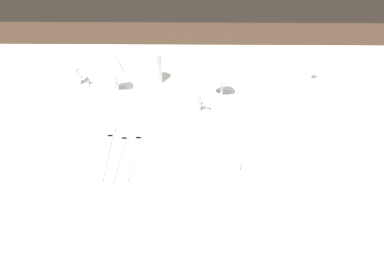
{
  "coord_description": "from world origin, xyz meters",
  "views": [
    {
      "loc": [
        -0.01,
        -1.03,
        1.38
      ],
      "look_at": [
        -0.02,
        -0.11,
        0.76
      ],
      "focal_mm": 36.53,
      "sensor_mm": 36.0,
      "label": 1
    }
  ],
  "objects_px": {
    "spoon_soup": "(263,148)",
    "coffee_cup_left": "(68,75)",
    "fork_inner": "(120,153)",
    "coffee_cup_far": "(301,71)",
    "dinner_plate": "(191,157)",
    "dinner_knife": "(253,158)",
    "fork_outer": "(134,153)",
    "fork_salad": "(107,150)",
    "coffee_cup_right": "(189,101)",
    "wine_glass_centre": "(223,70)",
    "drink_tumbler": "(153,70)",
    "spoon_dessert": "(272,148)",
    "wine_glass_left": "(115,65)"
  },
  "relations": [
    {
      "from": "fork_inner",
      "to": "wine_glass_centre",
      "type": "bearing_deg",
      "value": 47.96
    },
    {
      "from": "fork_inner",
      "to": "coffee_cup_left",
      "type": "height_order",
      "value": "coffee_cup_left"
    },
    {
      "from": "spoon_soup",
      "to": "coffee_cup_right",
      "type": "relative_size",
      "value": 2.19
    },
    {
      "from": "dinner_plate",
      "to": "spoon_soup",
      "type": "relative_size",
      "value": 1.19
    },
    {
      "from": "fork_salad",
      "to": "wine_glass_centre",
      "type": "distance_m",
      "value": 0.45
    },
    {
      "from": "dinner_plate",
      "to": "dinner_knife",
      "type": "relative_size",
      "value": 1.16
    },
    {
      "from": "coffee_cup_far",
      "to": "fork_inner",
      "type": "bearing_deg",
      "value": -142.98
    },
    {
      "from": "coffee_cup_right",
      "to": "fork_inner",
      "type": "bearing_deg",
      "value": -130.78
    },
    {
      "from": "spoon_soup",
      "to": "coffee_cup_left",
      "type": "xyz_separation_m",
      "value": [
        -0.62,
        0.35,
        0.04
      ]
    },
    {
      "from": "dinner_plate",
      "to": "wine_glass_centre",
      "type": "bearing_deg",
      "value": 74.49
    },
    {
      "from": "spoon_dessert",
      "to": "wine_glass_left",
      "type": "relative_size",
      "value": 1.46
    },
    {
      "from": "dinner_knife",
      "to": "wine_glass_left",
      "type": "xyz_separation_m",
      "value": [
        -0.42,
        0.36,
        0.1
      ]
    },
    {
      "from": "dinner_plate",
      "to": "drink_tumbler",
      "type": "xyz_separation_m",
      "value": [
        -0.14,
        0.43,
        0.04
      ]
    },
    {
      "from": "fork_inner",
      "to": "drink_tumbler",
      "type": "distance_m",
      "value": 0.42
    },
    {
      "from": "coffee_cup_left",
      "to": "wine_glass_centre",
      "type": "height_order",
      "value": "wine_glass_centre"
    },
    {
      "from": "spoon_soup",
      "to": "fork_outer",
      "type": "bearing_deg",
      "value": -175.55
    },
    {
      "from": "fork_salad",
      "to": "coffee_cup_left",
      "type": "relative_size",
      "value": 2.06
    },
    {
      "from": "fork_salad",
      "to": "dinner_knife",
      "type": "distance_m",
      "value": 0.39
    },
    {
      "from": "dinner_plate",
      "to": "coffee_cup_far",
      "type": "bearing_deg",
      "value": 50.25
    },
    {
      "from": "fork_inner",
      "to": "coffee_cup_far",
      "type": "xyz_separation_m",
      "value": [
        0.57,
        0.43,
        0.04
      ]
    },
    {
      "from": "spoon_dessert",
      "to": "wine_glass_centre",
      "type": "height_order",
      "value": "wine_glass_centre"
    },
    {
      "from": "fork_salad",
      "to": "wine_glass_centre",
      "type": "relative_size",
      "value": 1.59
    },
    {
      "from": "dinner_knife",
      "to": "drink_tumbler",
      "type": "height_order",
      "value": "drink_tumbler"
    },
    {
      "from": "wine_glass_centre",
      "to": "wine_glass_left",
      "type": "xyz_separation_m",
      "value": [
        -0.35,
        0.03,
        0.0
      ]
    },
    {
      "from": "dinner_knife",
      "to": "coffee_cup_far",
      "type": "height_order",
      "value": "coffee_cup_far"
    },
    {
      "from": "fork_salad",
      "to": "coffee_cup_far",
      "type": "xyz_separation_m",
      "value": [
        0.6,
        0.42,
        0.04
      ]
    },
    {
      "from": "wine_glass_left",
      "to": "drink_tumbler",
      "type": "distance_m",
      "value": 0.14
    },
    {
      "from": "coffee_cup_left",
      "to": "drink_tumbler",
      "type": "xyz_separation_m",
      "value": [
        0.29,
        0.03,
        0.01
      ]
    },
    {
      "from": "dinner_plate",
      "to": "fork_salad",
      "type": "xyz_separation_m",
      "value": [
        -0.23,
        0.04,
        -0.01
      ]
    },
    {
      "from": "spoon_dessert",
      "to": "coffee_cup_left",
      "type": "relative_size",
      "value": 1.91
    },
    {
      "from": "fork_outer",
      "to": "fork_inner",
      "type": "xyz_separation_m",
      "value": [
        -0.04,
        -0.0,
        -0.0
      ]
    },
    {
      "from": "fork_salad",
      "to": "wine_glass_left",
      "type": "bearing_deg",
      "value": 94.74
    },
    {
      "from": "fork_outer",
      "to": "spoon_soup",
      "type": "distance_m",
      "value": 0.35
    },
    {
      "from": "fork_inner",
      "to": "coffee_cup_right",
      "type": "distance_m",
      "value": 0.28
    },
    {
      "from": "fork_outer",
      "to": "coffee_cup_right",
      "type": "xyz_separation_m",
      "value": [
        0.14,
        0.21,
        0.04
      ]
    },
    {
      "from": "coffee_cup_far",
      "to": "wine_glass_left",
      "type": "distance_m",
      "value": 0.64
    },
    {
      "from": "spoon_soup",
      "to": "fork_salad",
      "type": "bearing_deg",
      "value": -177.84
    },
    {
      "from": "dinner_plate",
      "to": "wine_glass_centre",
      "type": "height_order",
      "value": "wine_glass_centre"
    },
    {
      "from": "dinner_plate",
      "to": "coffee_cup_far",
      "type": "xyz_separation_m",
      "value": [
        0.38,
        0.45,
        0.03
      ]
    },
    {
      "from": "coffee_cup_far",
      "to": "drink_tumbler",
      "type": "height_order",
      "value": "drink_tumbler"
    },
    {
      "from": "fork_inner",
      "to": "coffee_cup_left",
      "type": "bearing_deg",
      "value": 121.84
    },
    {
      "from": "spoon_dessert",
      "to": "wine_glass_left",
      "type": "xyz_separation_m",
      "value": [
        -0.47,
        0.32,
        0.1
      ]
    },
    {
      "from": "wine_glass_centre",
      "to": "dinner_plate",
      "type": "bearing_deg",
      "value": -105.51
    },
    {
      "from": "fork_outer",
      "to": "dinner_knife",
      "type": "height_order",
      "value": "same"
    },
    {
      "from": "spoon_soup",
      "to": "coffee_cup_right",
      "type": "xyz_separation_m",
      "value": [
        -0.2,
        0.18,
        0.04
      ]
    },
    {
      "from": "dinner_plate",
      "to": "wine_glass_centre",
      "type": "xyz_separation_m",
      "value": [
        0.09,
        0.34,
        0.09
      ]
    },
    {
      "from": "fork_outer",
      "to": "wine_glass_left",
      "type": "height_order",
      "value": "wine_glass_left"
    },
    {
      "from": "fork_salad",
      "to": "fork_outer",
      "type": "bearing_deg",
      "value": -8.54
    },
    {
      "from": "spoon_dessert",
      "to": "drink_tumbler",
      "type": "height_order",
      "value": "drink_tumbler"
    },
    {
      "from": "fork_outer",
      "to": "wine_glass_centre",
      "type": "height_order",
      "value": "wine_glass_centre"
    }
  ]
}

